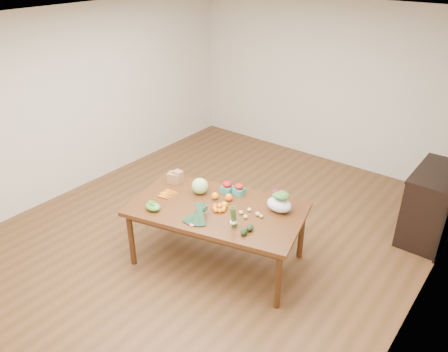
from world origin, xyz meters
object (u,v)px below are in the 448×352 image
Objects in this scene: dining_table at (217,234)px; mandarin_cluster at (220,207)px; kale_bunch at (196,215)px; cabbage at (200,186)px; asparagus_bundle at (234,217)px; paper_bag at (175,177)px; cabinet at (431,204)px; salad_bag at (279,202)px.

mandarin_cluster reaches higher than dining_table.
dining_table is 4.88× the size of kale_bunch.
cabbage is at bearing 112.31° from kale_bunch.
asparagus_bundle reaches higher than mandarin_cluster.
cabbage is 0.49× the size of kale_bunch.
asparagus_bundle is at bearing -41.45° from dining_table.
asparagus_bundle is at bearing -16.18° from paper_bag.
cabinet is 3.07m from kale_bunch.
dining_table is 0.58m from kale_bunch.
paper_bag is at bearing 178.18° from cabbage.
dining_table is 0.85m from salad_bag.
mandarin_cluster is at bearing -142.81° from salad_bag.
mandarin_cluster is at bearing 64.61° from kale_bunch.
cabbage reaches higher than dining_table.
asparagus_bundle reaches higher than kale_bunch.
kale_bunch is at bearing -127.09° from cabinet.
paper_bag is 1.22m from asparagus_bundle.
dining_table is 8.74× the size of paper_bag.
cabinet is 2.55× the size of kale_bunch.
cabinet is (1.84, 2.08, 0.10)m from dining_table.
salad_bag reaches higher than kale_bunch.
asparagus_bundle is (0.38, -0.20, 0.50)m from dining_table.
mandarin_cluster is (-1.78, -2.11, 0.32)m from cabinet.
dining_table is 2.77m from cabinet.
asparagus_bundle reaches higher than dining_table.
asparagus_bundle is at bearing -110.48° from salad_bag.
salad_bag is at bearing 55.47° from asparagus_bundle.
dining_table is at bearing 154.89° from mandarin_cluster.
salad_bag reaches higher than cabbage.
paper_bag is at bearing 133.45° from kale_bunch.
dining_table is at bearing 75.38° from kale_bunch.
kale_bunch is (-0.00, -0.36, 0.45)m from dining_table.
kale_bunch is 0.94m from salad_bag.
cabbage is 0.78× the size of asparagus_bundle.
asparagus_bundle is at bearing 8.90° from kale_bunch.
cabbage is at bearing -1.82° from paper_bag.
salad_bag is (0.60, 0.73, 0.03)m from kale_bunch.
kale_bunch is 0.42m from asparagus_bundle.
cabbage is 0.68× the size of salad_bag.
paper_bag is 0.56× the size of kale_bunch.
paper_bag is 0.43m from cabbage.
kale_bunch is 1.60× the size of asparagus_bundle.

